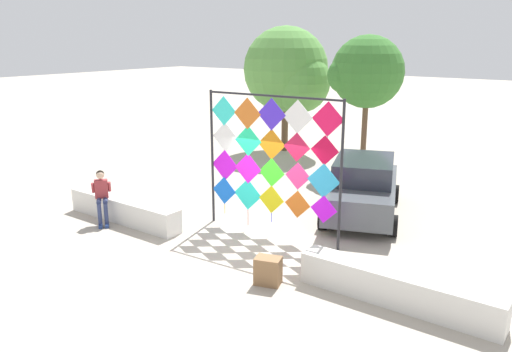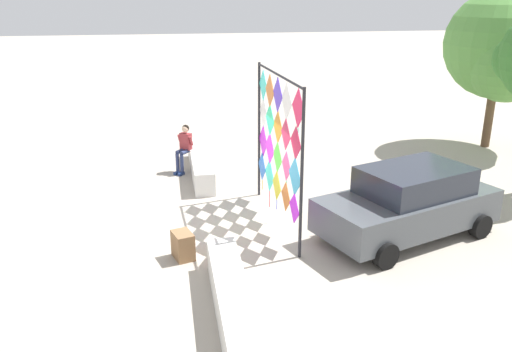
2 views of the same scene
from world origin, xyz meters
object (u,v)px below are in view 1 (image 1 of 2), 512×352
Objects in this scene: parked_car at (363,187)px; tree_far_right at (365,71)px; seated_vendor at (102,193)px; tree_broadleaf at (289,73)px; kite_display_rack at (271,154)px; cardboard_box_large at (268,271)px.

tree_far_right is (-2.21, 4.65, 2.99)m from parked_car.
seated_vendor is 11.38m from tree_broadleaf.
parked_car reaches higher than seated_vendor.
kite_display_rack is 4.90m from seated_vendor.
tree_far_right is (-2.45, 9.89, 3.54)m from cardboard_box_large.
kite_display_rack is 3.41m from parked_car.
tree_far_right is (4.21, -1.44, 0.29)m from tree_broadleaf.
tree_broadleaf is at bearing 136.48° from parked_car.
seated_vendor is at bearing -109.27° from tree_far_right.
cardboard_box_large is (1.55, -2.37, -1.88)m from kite_display_rack.
tree_far_right is at bearing 103.89° from cardboard_box_large.
parked_car is 5.27m from cardboard_box_large.
cardboard_box_large is at bearing -59.56° from tree_broadleaf.
kite_display_rack is at bearing -114.72° from parked_car.
tree_broadleaf reaches higher than tree_far_right.
kite_display_rack is 0.75× the size of tree_far_right.
parked_car is 0.84× the size of tree_broadleaf.
parked_car is (1.32, 2.86, -1.33)m from kite_display_rack.
tree_broadleaf is (-0.86, 11.03, 2.66)m from seated_vendor.
kite_display_rack is at bearing -60.32° from tree_broadleaf.
cardboard_box_large is (5.80, -0.29, -0.59)m from seated_vendor.
tree_broadleaf is 4.46m from tree_far_right.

